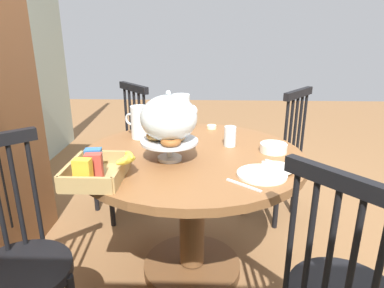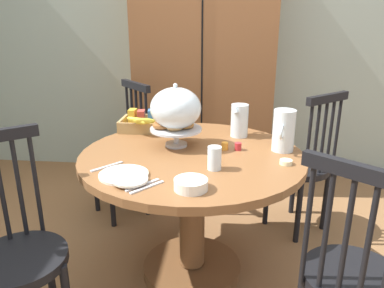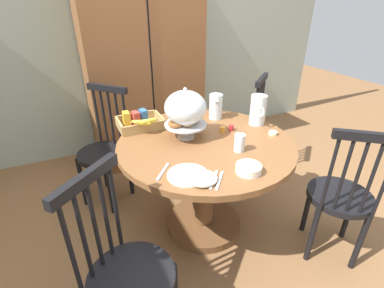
% 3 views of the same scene
% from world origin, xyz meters
% --- Properties ---
extents(ground_plane, '(10.00, 10.00, 0.00)m').
position_xyz_m(ground_plane, '(0.00, 0.00, 0.00)').
color(ground_plane, brown).
extents(dining_table, '(1.16, 1.16, 0.74)m').
position_xyz_m(dining_table, '(-0.04, 0.20, 0.52)').
color(dining_table, brown).
rests_on(dining_table, ground_plane).
extents(windsor_chair_near_window, '(0.47, 0.47, 0.97)m').
position_xyz_m(windsor_chair_near_window, '(0.65, 0.75, 0.45)').
color(windsor_chair_near_window, black).
rests_on(windsor_chair_near_window, ground_plane).
extents(windsor_chair_by_cabinet, '(0.47, 0.47, 0.97)m').
position_xyz_m(windsor_chair_by_cabinet, '(-0.61, 0.87, 0.45)').
color(windsor_chair_by_cabinet, black).
rests_on(windsor_chair_by_cabinet, ground_plane).
extents(windsor_chair_far_side, '(0.47, 0.47, 0.97)m').
position_xyz_m(windsor_chair_far_side, '(0.63, -0.37, 0.45)').
color(windsor_chair_far_side, black).
rests_on(windsor_chair_far_side, ground_plane).
extents(pastry_stand_with_dome, '(0.28, 0.28, 0.34)m').
position_xyz_m(pastry_stand_with_dome, '(-0.13, 0.31, 0.94)').
color(pastry_stand_with_dome, silver).
rests_on(pastry_stand_with_dome, dining_table).
extents(orange_juice_pitcher, '(0.11, 0.20, 0.22)m').
position_xyz_m(orange_juice_pitcher, '(0.44, 0.29, 0.84)').
color(orange_juice_pitcher, silver).
rests_on(orange_juice_pitcher, dining_table).
extents(milk_pitcher, '(0.10, 0.17, 0.19)m').
position_xyz_m(milk_pitcher, '(0.21, 0.51, 0.83)').
color(milk_pitcher, silver).
rests_on(milk_pitcher, dining_table).
extents(cereal_basket, '(0.32, 0.30, 0.12)m').
position_xyz_m(cereal_basket, '(-0.37, 0.59, 0.78)').
color(cereal_basket, tan).
rests_on(cereal_basket, dining_table).
extents(china_plate_large, '(0.22, 0.22, 0.01)m').
position_xyz_m(china_plate_large, '(-0.31, -0.12, 0.75)').
color(china_plate_large, white).
rests_on(china_plate_large, dining_table).
extents(china_plate_small, '(0.15, 0.15, 0.01)m').
position_xyz_m(china_plate_small, '(-0.26, -0.19, 0.76)').
color(china_plate_small, white).
rests_on(china_plate_small, china_plate_large).
extents(cereal_bowl, '(0.14, 0.14, 0.04)m').
position_xyz_m(cereal_bowl, '(-0.00, -0.23, 0.76)').
color(cereal_bowl, white).
rests_on(cereal_bowl, dining_table).
extents(drinking_glass, '(0.06, 0.06, 0.11)m').
position_xyz_m(drinking_glass, '(0.09, -0.01, 0.80)').
color(drinking_glass, silver).
rests_on(drinking_glass, dining_table).
extents(butter_dish, '(0.06, 0.06, 0.02)m').
position_xyz_m(butter_dish, '(0.43, 0.09, 0.75)').
color(butter_dish, beige).
rests_on(butter_dish, dining_table).
extents(jam_jar_strawberry, '(0.04, 0.04, 0.04)m').
position_xyz_m(jam_jar_strawberry, '(0.20, 0.27, 0.76)').
color(jam_jar_strawberry, '#B7282D').
rests_on(jam_jar_strawberry, dining_table).
extents(jam_jar_apricot, '(0.04, 0.04, 0.04)m').
position_xyz_m(jam_jar_apricot, '(0.13, 0.27, 0.76)').
color(jam_jar_apricot, orange).
rests_on(jam_jar_apricot, dining_table).
extents(table_knife, '(0.12, 0.14, 0.01)m').
position_xyz_m(table_knife, '(-0.20, -0.21, 0.74)').
color(table_knife, silver).
rests_on(table_knife, dining_table).
extents(dinner_fork, '(0.12, 0.14, 0.01)m').
position_xyz_m(dinner_fork, '(-0.18, -0.23, 0.74)').
color(dinner_fork, silver).
rests_on(dinner_fork, dining_table).
extents(soup_spoon, '(0.12, 0.14, 0.01)m').
position_xyz_m(soup_spoon, '(-0.42, -0.03, 0.74)').
color(soup_spoon, silver).
rests_on(soup_spoon, dining_table).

